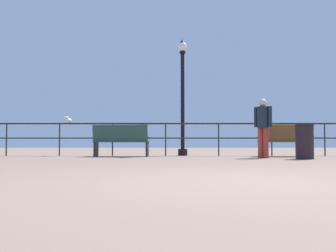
{
  "coord_description": "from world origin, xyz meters",
  "views": [
    {
      "loc": [
        -0.79,
        -4.03,
        0.41
      ],
      "look_at": [
        -0.73,
        7.68,
        0.95
      ],
      "focal_mm": 40.21,
      "sensor_mm": 36.0,
      "label": 1
    }
  ],
  "objects_px": {
    "lamppost_center": "(181,93)",
    "seagull_on_rail": "(67,120)",
    "bench_near_right": "(282,139)",
    "person_by_bench": "(261,124)",
    "trash_bin": "(303,142)",
    "bench_near_left": "(119,139)"
  },
  "relations": [
    {
      "from": "bench_near_right",
      "to": "person_by_bench",
      "type": "bearing_deg",
      "value": -128.2
    },
    {
      "from": "person_by_bench",
      "to": "trash_bin",
      "type": "distance_m",
      "value": 1.23
    },
    {
      "from": "seagull_on_rail",
      "to": "bench_near_left",
      "type": "bearing_deg",
      "value": -20.17
    },
    {
      "from": "person_by_bench",
      "to": "seagull_on_rail",
      "type": "relative_size",
      "value": 3.78
    },
    {
      "from": "bench_near_right",
      "to": "trash_bin",
      "type": "distance_m",
      "value": 1.85
    },
    {
      "from": "lamppost_center",
      "to": "person_by_bench",
      "type": "bearing_deg",
      "value": -44.46
    },
    {
      "from": "bench_near_left",
      "to": "trash_bin",
      "type": "bearing_deg",
      "value": -20.41
    },
    {
      "from": "lamppost_center",
      "to": "seagull_on_rail",
      "type": "height_order",
      "value": "lamppost_center"
    },
    {
      "from": "lamppost_center",
      "to": "trash_bin",
      "type": "height_order",
      "value": "lamppost_center"
    },
    {
      "from": "seagull_on_rail",
      "to": "trash_bin",
      "type": "relative_size",
      "value": 0.48
    },
    {
      "from": "bench_near_left",
      "to": "bench_near_right",
      "type": "height_order",
      "value": "bench_near_right"
    },
    {
      "from": "bench_near_left",
      "to": "bench_near_right",
      "type": "relative_size",
      "value": 1.17
    },
    {
      "from": "bench_near_right",
      "to": "person_by_bench",
      "type": "height_order",
      "value": "person_by_bench"
    },
    {
      "from": "bench_near_left",
      "to": "seagull_on_rail",
      "type": "height_order",
      "value": "seagull_on_rail"
    },
    {
      "from": "trash_bin",
      "to": "lamppost_center",
      "type": "bearing_deg",
      "value": 137.45
    },
    {
      "from": "seagull_on_rail",
      "to": "bench_near_right",
      "type": "bearing_deg",
      "value": -5.53
    },
    {
      "from": "lamppost_center",
      "to": "seagull_on_rail",
      "type": "relative_size",
      "value": 9.0
    },
    {
      "from": "lamppost_center",
      "to": "seagull_on_rail",
      "type": "xyz_separation_m",
      "value": [
        -3.73,
        -0.28,
        -0.92
      ]
    },
    {
      "from": "lamppost_center",
      "to": "person_by_bench",
      "type": "distance_m",
      "value": 3.21
    },
    {
      "from": "bench_near_right",
      "to": "trash_bin",
      "type": "xyz_separation_m",
      "value": [
        -0.03,
        -1.85,
        -0.08
      ]
    },
    {
      "from": "trash_bin",
      "to": "seagull_on_rail",
      "type": "bearing_deg",
      "value": 159.65
    },
    {
      "from": "lamppost_center",
      "to": "seagull_on_rail",
      "type": "distance_m",
      "value": 3.85
    }
  ]
}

